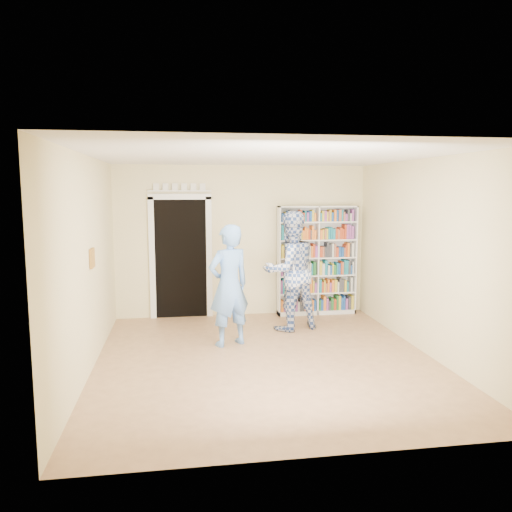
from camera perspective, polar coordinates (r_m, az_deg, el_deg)
The scene contains 11 objects.
floor at distance 6.86m, azimuth 1.13°, elevation -11.75°, with size 5.00×5.00×0.00m, color #916646.
ceiling at distance 6.49m, azimuth 1.20°, elevation 11.38°, with size 5.00×5.00×0.00m, color white.
wall_back at distance 8.99m, azimuth -1.59°, elevation 1.71°, with size 4.50×4.50×0.00m, color beige.
wall_left at distance 6.54m, azimuth -18.65°, elevation -0.91°, with size 5.00×5.00×0.00m, color beige.
wall_right at distance 7.27m, azimuth 18.91°, elevation -0.10°, with size 5.00×5.00×0.00m, color beige.
bookshelf at distance 9.15m, azimuth 6.96°, elevation -0.44°, with size 1.44×0.27×1.98m.
doorway at distance 8.92m, azimuth -8.60°, elevation 0.48°, with size 1.10×0.08×2.43m.
wall_art at distance 6.72m, azimuth -18.22°, elevation -0.24°, with size 0.03×0.25×0.25m, color brown.
man_blue at distance 7.26m, azimuth -3.11°, elevation -3.38°, with size 0.65×0.43×1.78m, color #679BE6.
man_plaid at distance 8.09m, azimuth 3.91°, elevation -1.70°, with size 0.94×0.73×1.93m, color #2E4A8D.
paper_sheet at distance 7.91m, azimuth 4.79°, elevation -1.93°, with size 0.20×0.01×0.29m, color white.
Camera 1 is at (-1.12, -6.37, 2.27)m, focal length 35.00 mm.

